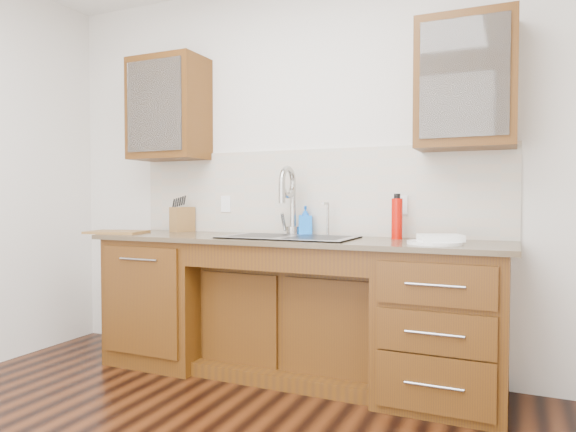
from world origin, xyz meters
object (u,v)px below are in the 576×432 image
at_px(water_bottle, 397,219).
at_px(cutting_board, 117,232).
at_px(soap_bottle, 305,220).
at_px(knife_block, 182,219).
at_px(plate, 435,243).

xyz_separation_m(water_bottle, cutting_board, (-1.95, -0.30, -0.12)).
distance_m(water_bottle, cutting_board, 1.98).
relative_size(soap_bottle, water_bottle, 0.80).
bearing_deg(knife_block, soap_bottle, 22.34).
relative_size(plate, knife_block, 1.62).
height_order(water_bottle, cutting_board, water_bottle).
bearing_deg(cutting_board, soap_bottle, 16.50).
bearing_deg(soap_bottle, plate, -43.54).
xyz_separation_m(knife_block, cutting_board, (-0.31, -0.36, -0.08)).
relative_size(soap_bottle, cutting_board, 0.52).
relative_size(knife_block, cutting_board, 0.47).
xyz_separation_m(soap_bottle, knife_block, (-1.00, -0.03, -0.01)).
relative_size(plate, cutting_board, 0.77).
xyz_separation_m(plate, cutting_board, (-2.22, -0.04, 0.00)).
distance_m(soap_bottle, cutting_board, 1.37).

